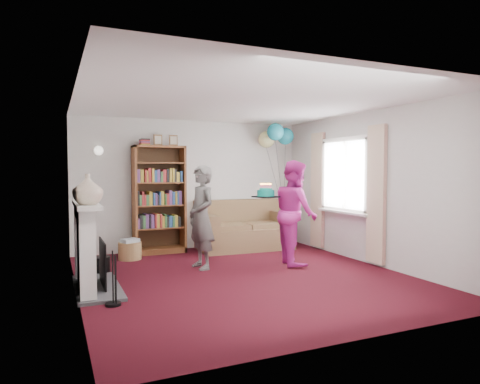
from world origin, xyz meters
name	(u,v)px	position (x,y,z in m)	size (l,w,h in m)	color
ground	(244,277)	(0.00, 0.00, 0.00)	(5.00, 5.00, 0.00)	#34070F
wall_back	(192,185)	(0.00, 2.51, 1.25)	(4.50, 0.02, 2.50)	silver
wall_left	(75,194)	(-2.26, 0.00, 1.25)	(0.02, 5.00, 2.50)	silver
wall_right	(370,188)	(2.26, 0.00, 1.25)	(0.02, 5.00, 2.50)	silver
ceiling	(244,101)	(0.00, 0.00, 2.50)	(4.50, 5.00, 0.01)	white
fireplace	(90,250)	(-2.09, 0.19, 0.51)	(0.55, 1.80, 1.12)	#3F3F42
window_bay	(344,189)	(2.21, 0.60, 1.20)	(0.14, 2.02, 2.20)	white
wall_sconce	(99,150)	(-1.75, 2.36, 1.88)	(0.16, 0.23, 0.16)	gold
bookcase	(159,201)	(-0.71, 2.30, 0.97)	(0.94, 0.42, 2.19)	#472B14
sofa	(243,230)	(0.90, 2.07, 0.35)	(1.78, 0.94, 0.94)	brown
wicker_basket	(130,250)	(-1.31, 1.89, 0.16)	(0.39, 0.39, 0.36)	#A2804B
person_striped	(201,217)	(-0.39, 0.76, 0.80)	(0.59, 0.38, 1.61)	black
person_magenta	(295,212)	(1.12, 0.45, 0.85)	(0.83, 0.64, 1.70)	#C42791
birthday_cake	(266,193)	(0.63, 0.57, 1.17)	(0.33, 0.33, 0.22)	black
balloons	(276,136)	(1.62, 2.06, 2.22)	(0.67, 0.72, 1.77)	#3F3F3F
mantel_vase	(88,189)	(-2.12, -0.15, 1.31)	(0.35, 0.35, 0.37)	beige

